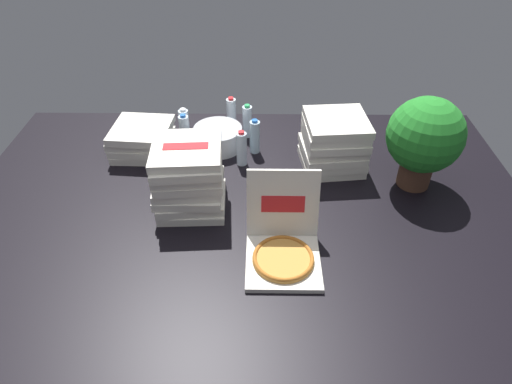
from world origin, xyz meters
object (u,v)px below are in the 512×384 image
(water_bottle_6, at_px, (198,147))
(water_bottle_2, at_px, (185,125))
(potted_plant, at_px, (425,138))
(water_bottle_3, at_px, (185,131))
(open_pizza_box, at_px, (283,243))
(pizza_stack_left_mid, at_px, (189,177))
(water_bottle_5, at_px, (231,114))
(water_bottle_4, at_px, (242,149))
(pizza_stack_center_far, at_px, (142,139))
(pizza_stack_right_near, at_px, (334,142))
(water_bottle_0, at_px, (247,121))
(water_bottle_1, at_px, (255,137))
(ice_bucket, at_px, (218,138))

(water_bottle_6, bearing_deg, water_bottle_2, 114.72)
(potted_plant, bearing_deg, water_bottle_3, 164.27)
(open_pizza_box, bearing_deg, potted_plant, 36.41)
(water_bottle_6, height_order, potted_plant, potted_plant)
(pizza_stack_left_mid, bearing_deg, water_bottle_5, 77.85)
(water_bottle_4, distance_m, water_bottle_5, 0.45)
(pizza_stack_center_far, bearing_deg, water_bottle_5, 28.47)
(pizza_stack_right_near, height_order, potted_plant, potted_plant)
(water_bottle_0, relative_size, water_bottle_5, 1.00)
(pizza_stack_right_near, bearing_deg, pizza_stack_left_mid, -154.71)
(pizza_stack_left_mid, relative_size, water_bottle_2, 1.72)
(water_bottle_2, height_order, water_bottle_6, same)
(water_bottle_5, xyz_separation_m, water_bottle_6, (-0.18, -0.43, 0.00))
(potted_plant, bearing_deg, pizza_stack_right_near, 157.53)
(water_bottle_6, bearing_deg, pizza_stack_right_near, -1.09)
(water_bottle_2, xyz_separation_m, potted_plant, (1.41, -0.47, 0.21))
(water_bottle_6, bearing_deg, water_bottle_1, 19.98)
(pizza_stack_right_near, height_order, water_bottle_6, pizza_stack_right_near)
(open_pizza_box, relative_size, water_bottle_3, 1.91)
(pizza_stack_left_mid, distance_m, potted_plant, 1.31)
(water_bottle_6, distance_m, potted_plant, 1.32)
(water_bottle_5, bearing_deg, pizza_stack_left_mid, -102.15)
(open_pizza_box, height_order, potted_plant, potted_plant)
(pizza_stack_center_far, height_order, water_bottle_0, water_bottle_0)
(pizza_stack_right_near, bearing_deg, ice_bucket, 164.88)
(water_bottle_5, bearing_deg, open_pizza_box, -75.39)
(water_bottle_0, distance_m, water_bottle_4, 0.34)
(water_bottle_1, distance_m, water_bottle_4, 0.16)
(water_bottle_1, bearing_deg, water_bottle_0, 105.12)
(pizza_stack_center_far, distance_m, water_bottle_5, 0.64)
(water_bottle_0, xyz_separation_m, water_bottle_3, (-0.40, -0.13, 0.00))
(water_bottle_2, relative_size, water_bottle_5, 1.00)
(water_bottle_0, relative_size, water_bottle_2, 1.00)
(ice_bucket, bearing_deg, pizza_stack_center_far, -173.52)
(water_bottle_3, distance_m, water_bottle_6, 0.22)
(water_bottle_4, bearing_deg, pizza_stack_left_mid, -124.17)
(pizza_stack_center_far, bearing_deg, ice_bucket, 6.48)
(water_bottle_2, height_order, water_bottle_5, same)
(pizza_stack_left_mid, xyz_separation_m, water_bottle_3, (-0.11, 0.59, -0.07))
(open_pizza_box, bearing_deg, water_bottle_0, 100.38)
(pizza_stack_center_far, bearing_deg, open_pizza_box, -46.12)
(water_bottle_6, bearing_deg, water_bottle_5, 67.09)
(pizza_stack_right_near, xyz_separation_m, water_bottle_6, (-0.83, 0.02, -0.05))
(water_bottle_4, bearing_deg, water_bottle_5, 101.26)
(water_bottle_2, bearing_deg, pizza_stack_right_near, -16.48)
(pizza_stack_right_near, height_order, pizza_stack_left_mid, pizza_stack_left_mid)
(pizza_stack_center_far, height_order, water_bottle_6, water_bottle_6)
(pizza_stack_center_far, xyz_separation_m, pizza_stack_left_mid, (0.38, -0.53, 0.09))
(water_bottle_2, bearing_deg, water_bottle_1, -16.49)
(pizza_stack_center_far, relative_size, water_bottle_6, 1.68)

